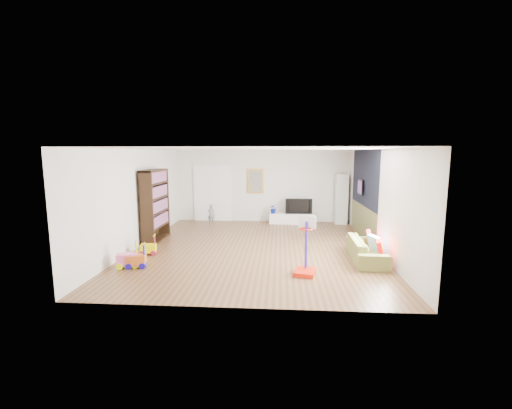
# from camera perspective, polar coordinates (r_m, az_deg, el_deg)

# --- Properties ---
(floor) EXTENTS (6.50, 7.50, 0.00)m
(floor) POSITION_cam_1_polar(r_m,az_deg,el_deg) (9.56, -0.17, -7.19)
(floor) COLOR brown
(floor) RESTS_ON ground
(ceiling) EXTENTS (6.50, 7.50, 0.00)m
(ceiling) POSITION_cam_1_polar(r_m,az_deg,el_deg) (9.20, -0.17, 9.21)
(ceiling) COLOR white
(ceiling) RESTS_ON ground
(wall_back) EXTENTS (6.50, 0.00, 2.70)m
(wall_back) POSITION_cam_1_polar(r_m,az_deg,el_deg) (13.01, 1.02, 3.07)
(wall_back) COLOR silver
(wall_back) RESTS_ON ground
(wall_front) EXTENTS (6.50, 0.00, 2.70)m
(wall_front) POSITION_cam_1_polar(r_m,az_deg,el_deg) (5.61, -2.95, -4.29)
(wall_front) COLOR white
(wall_front) RESTS_ON ground
(wall_left) EXTENTS (0.00, 7.50, 2.70)m
(wall_left) POSITION_cam_1_polar(r_m,az_deg,el_deg) (10.06, -18.98, 0.98)
(wall_left) COLOR silver
(wall_left) RESTS_ON ground
(wall_right) EXTENTS (0.00, 7.50, 2.70)m
(wall_right) POSITION_cam_1_polar(r_m,az_deg,el_deg) (9.62, 19.53, 0.62)
(wall_right) COLOR silver
(wall_right) RESTS_ON ground
(navy_accent) EXTENTS (0.01, 3.20, 1.70)m
(navy_accent) POSITION_cam_1_polar(r_m,az_deg,el_deg) (10.91, 17.63, 4.24)
(navy_accent) COLOR black
(navy_accent) RESTS_ON wall_right
(olive_wainscot) EXTENTS (0.01, 3.20, 1.00)m
(olive_wainscot) POSITION_cam_1_polar(r_m,az_deg,el_deg) (11.09, 17.32, -2.73)
(olive_wainscot) COLOR brown
(olive_wainscot) RESTS_ON wall_right
(doorway) EXTENTS (1.45, 0.06, 2.10)m
(doorway) POSITION_cam_1_polar(r_m,az_deg,el_deg) (13.23, -7.24, 1.79)
(doorway) COLOR white
(doorway) RESTS_ON ground
(painting_back) EXTENTS (0.62, 0.06, 0.92)m
(painting_back) POSITION_cam_1_polar(r_m,az_deg,el_deg) (12.96, -0.09, 3.94)
(painting_back) COLOR gold
(painting_back) RESTS_ON wall_back
(artwork_right) EXTENTS (0.04, 0.56, 0.46)m
(artwork_right) POSITION_cam_1_polar(r_m,az_deg,el_deg) (11.12, 17.00, 2.79)
(artwork_right) COLOR #7F3F8C
(artwork_right) RESTS_ON wall_right
(media_console) EXTENTS (1.67, 0.50, 0.39)m
(media_console) POSITION_cam_1_polar(r_m,az_deg,el_deg) (12.75, 6.03, -2.35)
(media_console) COLOR white
(media_console) RESTS_ON ground
(tall_cabinet) EXTENTS (0.45, 0.45, 1.84)m
(tall_cabinet) POSITION_cam_1_polar(r_m,az_deg,el_deg) (12.97, 14.02, 0.89)
(tall_cabinet) COLOR silver
(tall_cabinet) RESTS_ON ground
(bookshelf) EXTENTS (0.40, 1.46, 2.12)m
(bookshelf) POSITION_cam_1_polar(r_m,az_deg,el_deg) (10.53, -16.45, -0.17)
(bookshelf) COLOR black
(bookshelf) RESTS_ON ground
(sofa) EXTENTS (0.78, 1.86, 0.54)m
(sofa) POSITION_cam_1_polar(r_m,az_deg,el_deg) (8.84, 17.92, -7.14)
(sofa) COLOR olive
(sofa) RESTS_ON ground
(basketball_hoop) EXTENTS (0.54, 0.61, 1.26)m
(basketball_hoop) POSITION_cam_1_polar(r_m,az_deg,el_deg) (7.44, 8.22, -6.85)
(basketball_hoop) COLOR red
(basketball_hoop) RESTS_ON ground
(ride_on_yellow) EXTENTS (0.42, 0.30, 0.51)m
(ride_on_yellow) POSITION_cam_1_polar(r_m,az_deg,el_deg) (9.28, -17.53, -6.44)
(ride_on_yellow) COLOR #FFF001
(ride_on_yellow) RESTS_ON ground
(ride_on_orange) EXTENTS (0.46, 0.33, 0.56)m
(ride_on_orange) POSITION_cam_1_polar(r_m,az_deg,el_deg) (8.33, -19.37, -8.07)
(ride_on_orange) COLOR #D46323
(ride_on_orange) RESTS_ON ground
(ride_on_pink) EXTENTS (0.53, 0.42, 0.62)m
(ride_on_pink) POSITION_cam_1_polar(r_m,az_deg,el_deg) (8.39, -20.68, -7.81)
(ride_on_pink) COLOR pink
(ride_on_pink) RESTS_ON ground
(child) EXTENTS (0.28, 0.18, 0.75)m
(child) POSITION_cam_1_polar(r_m,az_deg,el_deg) (12.60, -7.47, -1.66)
(child) COLOR slate
(child) RESTS_ON ground
(tv) EXTENTS (0.98, 0.15, 0.56)m
(tv) POSITION_cam_1_polar(r_m,az_deg,el_deg) (12.72, 7.11, -0.22)
(tv) COLOR black
(tv) RESTS_ON media_console
(vase_plant) EXTENTS (0.37, 0.33, 0.38)m
(vase_plant) POSITION_cam_1_polar(r_m,az_deg,el_deg) (12.64, 2.97, -0.65)
(vase_plant) COLOR navy
(vase_plant) RESTS_ON media_console
(pillow_left) EXTENTS (0.20, 0.41, 0.40)m
(pillow_left) POSITION_cam_1_polar(r_m,az_deg,el_deg) (8.38, 20.03, -6.99)
(pillow_left) COLOR red
(pillow_left) RESTS_ON sofa
(pillow_center) EXTENTS (0.23, 0.42, 0.41)m
(pillow_center) POSITION_cam_1_polar(r_m,az_deg,el_deg) (8.81, 19.18, -6.20)
(pillow_center) COLOR silver
(pillow_center) RESTS_ON sofa
(pillow_right) EXTENTS (0.18, 0.40, 0.39)m
(pillow_right) POSITION_cam_1_polar(r_m,az_deg,el_deg) (9.34, 18.46, -5.33)
(pillow_right) COLOR red
(pillow_right) RESTS_ON sofa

